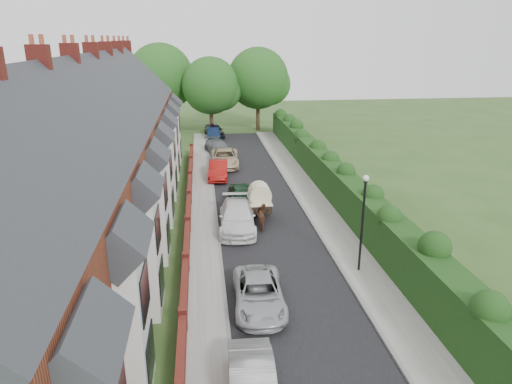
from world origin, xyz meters
TOP-DOWN VIEW (x-y plane):
  - ground at (0.00, 0.00)m, footprint 140.00×140.00m
  - road at (-0.50, 11.00)m, footprint 6.00×58.00m
  - pavement_hedge_side at (3.60, 11.00)m, footprint 2.20×58.00m
  - pavement_house_side at (-4.35, 11.00)m, footprint 1.70×58.00m
  - kerb_hedge_side at (2.55, 11.00)m, footprint 0.18×58.00m
  - kerb_house_side at (-3.55, 11.00)m, footprint 0.18×58.00m
  - hedge at (5.40, 11.00)m, footprint 2.10×58.00m
  - terrace_row at (-10.87, 9.98)m, footprint 9.05×40.50m
  - garden_wall_row at (-5.35, 10.00)m, footprint 0.35×40.35m
  - lamppost at (3.40, 4.00)m, footprint 0.32×0.32m
  - tree_far_left at (-2.65, 40.08)m, footprint 7.14×6.80m
  - tree_far_right at (3.39, 42.08)m, footprint 7.98×7.60m
  - tree_far_back at (-8.59, 43.08)m, footprint 8.40×8.00m
  - car_silver_b at (-2.07, 1.45)m, footprint 2.37×4.81m
  - car_white at (-2.29, 10.26)m, footprint 2.53×5.55m
  - car_green at (-1.60, 13.99)m, footprint 2.04×4.55m
  - car_red at (-3.00, 21.28)m, footprint 1.86×4.58m
  - car_beige at (-2.26, 25.05)m, footprint 2.79×5.64m
  - car_grey at (-2.68, 29.85)m, footprint 3.02×5.13m
  - car_black at (-2.75, 38.41)m, footprint 2.60×4.87m
  - horse at (-0.67, 10.14)m, footprint 0.79×1.68m
  - horse_cart at (-0.67, 11.95)m, footprint 1.50×3.32m
  - car_extra_far at (-2.90, 37.42)m, footprint 1.52×4.00m

SIDE VIEW (x-z plane):
  - ground at x=0.00m, z-range 0.00..0.00m
  - road at x=-0.50m, z-range 0.00..0.02m
  - pavement_hedge_side at x=3.60m, z-range 0.00..0.12m
  - pavement_house_side at x=-4.35m, z-range 0.00..0.12m
  - kerb_hedge_side at x=2.55m, z-range 0.00..0.13m
  - kerb_house_side at x=-3.55m, z-range 0.00..0.13m
  - garden_wall_row at x=-5.35m, z-range -0.09..1.01m
  - car_extra_far at x=-2.90m, z-range 0.00..1.30m
  - car_silver_b at x=-2.07m, z-range 0.00..1.31m
  - car_grey at x=-2.68m, z-range 0.00..1.40m
  - horse at x=-0.67m, z-range 0.00..1.41m
  - car_red at x=-3.00m, z-range 0.00..1.48m
  - car_green at x=-1.60m, z-range 0.00..1.52m
  - car_beige at x=-2.26m, z-range 0.00..1.54m
  - car_white at x=-2.29m, z-range 0.00..1.57m
  - car_black at x=-2.75m, z-range 0.00..1.58m
  - horse_cart at x=-0.67m, z-range 0.17..2.57m
  - hedge at x=5.40m, z-range 0.18..3.03m
  - lamppost at x=3.40m, z-range 0.72..5.88m
  - terrace_row at x=-10.87m, z-range -1.28..10.22m
  - tree_far_left at x=-2.65m, z-range 1.07..10.36m
  - tree_far_right at x=3.39m, z-range 1.16..11.47m
  - tree_far_back at x=-8.59m, z-range 1.21..12.03m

